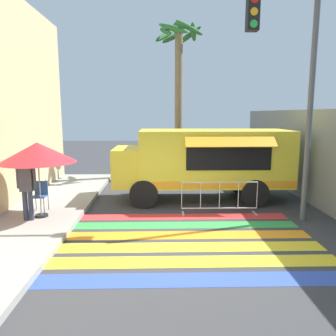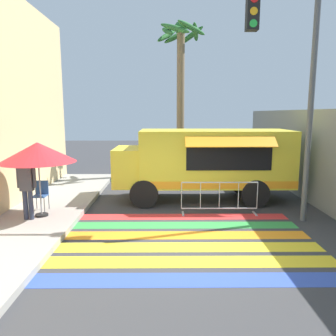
# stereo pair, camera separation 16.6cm
# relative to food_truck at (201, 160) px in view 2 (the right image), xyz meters

# --- Properties ---
(ground_plane) EXTENTS (60.00, 60.00, 0.00)m
(ground_plane) POSITION_rel_food_truck_xyz_m (-0.83, -3.68, -1.47)
(ground_plane) COLOR #38383A
(concrete_wall_right) EXTENTS (0.20, 16.00, 3.21)m
(concrete_wall_right) POSITION_rel_food_truck_xyz_m (3.81, -0.68, 0.14)
(concrete_wall_right) COLOR gray
(concrete_wall_right) RESTS_ON ground_plane
(crosswalk_painted) EXTENTS (6.40, 4.36, 0.01)m
(crosswalk_painted) POSITION_rel_food_truck_xyz_m (-0.83, -3.83, -1.46)
(crosswalk_painted) COLOR #334FB2
(crosswalk_painted) RESTS_ON ground_plane
(food_truck) EXTENTS (6.09, 2.58, 2.50)m
(food_truck) POSITION_rel_food_truck_xyz_m (0.00, 0.00, 0.00)
(food_truck) COLOR yellow
(food_truck) RESTS_ON ground_plane
(traffic_signal_pole) EXTENTS (5.09, 0.29, 6.60)m
(traffic_signal_pole) POSITION_rel_food_truck_xyz_m (1.75, -2.29, 3.05)
(traffic_signal_pole) COLOR #515456
(traffic_signal_pole) RESTS_ON ground_plane
(patio_umbrella) EXTENTS (2.10, 2.10, 2.13)m
(patio_umbrella) POSITION_rel_food_truck_xyz_m (-4.83, -2.29, 0.53)
(patio_umbrella) COLOR black
(patio_umbrella) RESTS_ON sidewalk_left
(folding_chair) EXTENTS (0.40, 0.40, 0.89)m
(folding_chair) POSITION_rel_food_truck_xyz_m (-5.06, -1.68, -0.77)
(folding_chair) COLOR #4C4C51
(folding_chair) RESTS_ON sidewalk_left
(vendor_person) EXTENTS (0.53, 0.23, 1.75)m
(vendor_person) POSITION_rel_food_truck_xyz_m (-5.07, -2.59, -0.31)
(vendor_person) COLOR #2D3347
(vendor_person) RESTS_ON sidewalk_left
(barricade_front) EXTENTS (2.35, 0.44, 1.02)m
(barricade_front) POSITION_rel_food_truck_xyz_m (0.40, -1.68, -0.96)
(barricade_front) COLOR #B7BABF
(barricade_front) RESTS_ON ground_plane
(palm_tree) EXTENTS (2.34, 2.34, 7.23)m
(palm_tree) POSITION_rel_food_truck_xyz_m (-0.55, 4.35, 3.53)
(palm_tree) COLOR #7A664C
(palm_tree) RESTS_ON ground_plane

